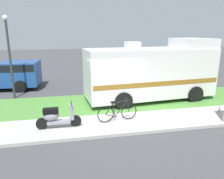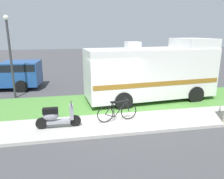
{
  "view_description": "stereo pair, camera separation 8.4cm",
  "coord_description": "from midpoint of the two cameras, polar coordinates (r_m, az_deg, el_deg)",
  "views": [
    {
      "loc": [
        -2.0,
        -9.12,
        3.67
      ],
      "look_at": [
        -0.08,
        0.3,
        1.1
      ],
      "focal_mm": 34.77,
      "sensor_mm": 36.0,
      "label": 1
    },
    {
      "loc": [
        -1.92,
        -9.14,
        3.67
      ],
      "look_at": [
        -0.08,
        0.3,
        1.1
      ],
      "focal_mm": 34.77,
      "sensor_mm": 36.0,
      "label": 2
    }
  ],
  "objects": [
    {
      "name": "ground_plane",
      "position": [
        10.03,
        0.57,
        -6.49
      ],
      "size": [
        80.0,
        80.0,
        0.0
      ],
      "primitive_type": "plane",
      "color": "#424244"
    },
    {
      "name": "sidewalk",
      "position": [
        8.93,
        2.2,
        -8.89
      ],
      "size": [
        24.0,
        2.0,
        0.12
      ],
      "color": "#ADAAA3",
      "rests_on": "ground"
    },
    {
      "name": "grass_strip",
      "position": [
        11.4,
        -1.01,
        -3.6
      ],
      "size": [
        24.0,
        3.4,
        0.08
      ],
      "color": "#4C8438",
      "rests_on": "ground"
    },
    {
      "name": "motorhome_rv",
      "position": [
        11.91,
        10.2,
        4.62
      ],
      "size": [
        7.05,
        2.92,
        3.32
      ],
      "color": "silver",
      "rests_on": "ground"
    },
    {
      "name": "scooter",
      "position": [
        8.5,
        -14.58,
        -6.9
      ],
      "size": [
        1.69,
        0.5,
        0.97
      ],
      "color": "black",
      "rests_on": "ground"
    },
    {
      "name": "bicycle",
      "position": [
        8.88,
        1.19,
        -5.93
      ],
      "size": [
        1.7,
        0.52,
        0.9
      ],
      "color": "black",
      "rests_on": "ground"
    },
    {
      "name": "pickup_truck_near",
      "position": [
        15.74,
        -25.8,
        3.54
      ],
      "size": [
        5.23,
        2.49,
        1.79
      ],
      "color": "#1E478C",
      "rests_on": "ground"
    },
    {
      "name": "pickup_truck_far",
      "position": [
        18.93,
        6.77,
        6.51
      ],
      "size": [
        5.44,
        2.33,
        1.71
      ],
      "color": "#B7B29E",
      "rests_on": "ground"
    },
    {
      "name": "bottle_green",
      "position": [
        11.14,
        26.21,
        -4.58
      ],
      "size": [
        0.06,
        0.06,
        0.28
      ],
      "color": "#B2B2B7",
      "rests_on": "ground"
    },
    {
      "name": "street_lamp_post",
      "position": [
        13.14,
        -25.63,
        9.39
      ],
      "size": [
        0.28,
        0.28,
        4.52
      ],
      "color": "#333338",
      "rests_on": "ground"
    }
  ]
}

